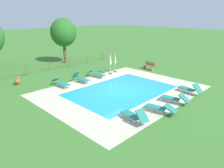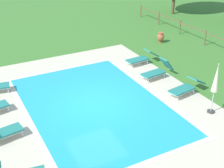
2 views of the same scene
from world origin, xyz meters
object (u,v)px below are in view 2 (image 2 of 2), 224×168
at_px(patio_umbrella_closed_row_mid_west, 216,81).
at_px(terracotta_urn_near_fence, 161,37).
at_px(sun_lounger_north_far, 186,87).
at_px(sun_lounger_south_near_corner, 142,58).
at_px(sun_lounger_south_far, 157,71).

height_order(patio_umbrella_closed_row_mid_west, terracotta_urn_near_fence, patio_umbrella_closed_row_mid_west).
relative_size(sun_lounger_north_far, patio_umbrella_closed_row_mid_west, 0.91).
height_order(sun_lounger_south_near_corner, sun_lounger_south_far, sun_lounger_south_far).
bearing_deg(terracotta_urn_near_fence, sun_lounger_north_far, -25.92).
bearing_deg(patio_umbrella_closed_row_mid_west, sun_lounger_north_far, 176.36).
relative_size(sun_lounger_north_far, sun_lounger_south_far, 1.11).
height_order(sun_lounger_north_far, patio_umbrella_closed_row_mid_west, patio_umbrella_closed_row_mid_west).
bearing_deg(sun_lounger_north_far, sun_lounger_south_near_corner, 179.21).
bearing_deg(sun_lounger_south_near_corner, terracotta_urn_near_fence, 128.34).
height_order(sun_lounger_south_near_corner, terracotta_urn_near_fence, sun_lounger_south_near_corner).
relative_size(sun_lounger_south_near_corner, patio_umbrella_closed_row_mid_west, 0.89).
relative_size(sun_lounger_north_far, terracotta_urn_near_fence, 3.00).
bearing_deg(terracotta_urn_near_fence, sun_lounger_south_far, -37.45).
xyz_separation_m(sun_lounger_north_far, terracotta_urn_near_fence, (-6.54, 3.18, 0.02)).
bearing_deg(patio_umbrella_closed_row_mid_west, terracotta_urn_near_fence, 158.57).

